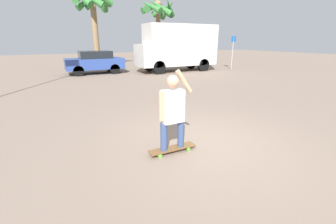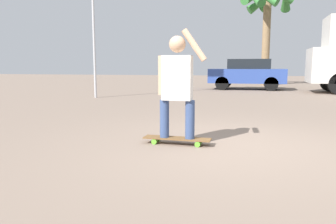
# 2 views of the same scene
# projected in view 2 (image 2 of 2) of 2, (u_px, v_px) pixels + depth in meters

# --- Properties ---
(ground_plane) EXTENTS (80.00, 80.00, 0.00)m
(ground_plane) POSITION_uv_depth(u_px,v_px,m) (239.00, 146.00, 4.86)
(ground_plane) COLOR gray
(skateboard) EXTENTS (1.03, 0.24, 0.10)m
(skateboard) POSITION_uv_depth(u_px,v_px,m) (177.00, 139.00, 4.97)
(skateboard) COLOR brown
(skateboard) RESTS_ON ground_plane
(person_skateboarder) EXTENTS (0.73, 0.24, 1.62)m
(person_skateboarder) POSITION_uv_depth(u_px,v_px,m) (177.00, 81.00, 4.85)
(person_skateboarder) COLOR #384C7A
(person_skateboarder) RESTS_ON skateboard
(parked_car_blue) EXTENTS (3.84, 1.88, 1.56)m
(parked_car_blue) POSITION_uv_depth(u_px,v_px,m) (247.00, 74.00, 17.00)
(parked_car_blue) COLOR black
(parked_car_blue) RESTS_ON ground_plane
(palm_tree_center_background) EXTENTS (3.28, 3.36, 6.20)m
(palm_tree_center_background) POSITION_uv_depth(u_px,v_px,m) (267.00, 5.00, 20.20)
(palm_tree_center_background) COLOR #8E704C
(palm_tree_center_background) RESTS_ON ground_plane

